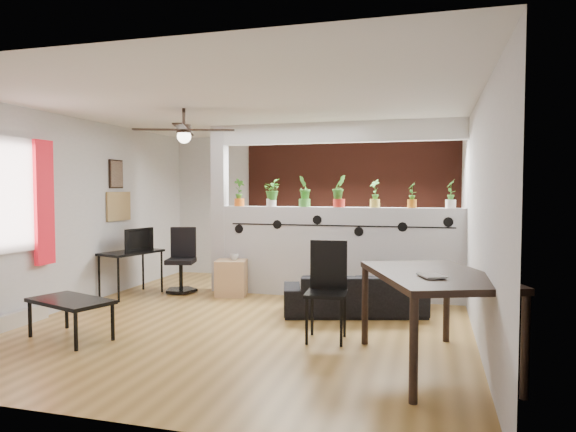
{
  "coord_description": "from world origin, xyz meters",
  "views": [
    {
      "loc": [
        2.13,
        -6.02,
        1.62
      ],
      "look_at": [
        0.27,
        0.6,
        1.26
      ],
      "focal_mm": 32.0,
      "sensor_mm": 36.0,
      "label": 1
    }
  ],
  "objects_px": {
    "potted_plant_6": "(451,193)",
    "folding_chair": "(327,281)",
    "cup": "(234,257)",
    "ceiling_fan": "(184,132)",
    "computer_desk": "(131,256)",
    "potted_plant_5": "(412,194)",
    "potted_plant_2": "(305,190)",
    "potted_plant_3": "(339,190)",
    "coffee_table": "(70,303)",
    "potted_plant_0": "(239,191)",
    "dining_table": "(434,283)",
    "potted_plant_4": "(375,193)",
    "sofa": "(354,294)",
    "office_chair": "(182,264)",
    "cube_shelf": "(231,278)",
    "potted_plant_1": "(271,192)"
  },
  "relations": [
    {
      "from": "potted_plant_4",
      "to": "sofa",
      "type": "relative_size",
      "value": 0.24
    },
    {
      "from": "potted_plant_3",
      "to": "coffee_table",
      "type": "distance_m",
      "value": 3.96
    },
    {
      "from": "ceiling_fan",
      "to": "dining_table",
      "type": "distance_m",
      "value": 3.47
    },
    {
      "from": "potted_plant_0",
      "to": "dining_table",
      "type": "bearing_deg",
      "value": -43.25
    },
    {
      "from": "potted_plant_4",
      "to": "cup",
      "type": "height_order",
      "value": "potted_plant_4"
    },
    {
      "from": "potted_plant_2",
      "to": "office_chair",
      "type": "relative_size",
      "value": 0.47
    },
    {
      "from": "cup",
      "to": "dining_table",
      "type": "xyz_separation_m",
      "value": [
        2.89,
        -2.42,
        0.18
      ]
    },
    {
      "from": "computer_desk",
      "to": "coffee_table",
      "type": "xyz_separation_m",
      "value": [
        0.64,
        -2.16,
        -0.23
      ]
    },
    {
      "from": "potted_plant_1",
      "to": "potted_plant_6",
      "type": "distance_m",
      "value": 2.63
    },
    {
      "from": "potted_plant_5",
      "to": "cup",
      "type": "xyz_separation_m",
      "value": [
        -2.59,
        -0.34,
        -0.96
      ]
    },
    {
      "from": "potted_plant_5",
      "to": "potted_plant_4",
      "type": "bearing_deg",
      "value": 180.0
    },
    {
      "from": "sofa",
      "to": "dining_table",
      "type": "xyz_separation_m",
      "value": [
        0.98,
        -1.8,
        0.52
      ]
    },
    {
      "from": "cup",
      "to": "coffee_table",
      "type": "distance_m",
      "value": 2.71
    },
    {
      "from": "potted_plant_1",
      "to": "office_chair",
      "type": "relative_size",
      "value": 0.43
    },
    {
      "from": "computer_desk",
      "to": "coffee_table",
      "type": "height_order",
      "value": "computer_desk"
    },
    {
      "from": "folding_chair",
      "to": "computer_desk",
      "type": "bearing_deg",
      "value": 157.24
    },
    {
      "from": "potted_plant_3",
      "to": "folding_chair",
      "type": "height_order",
      "value": "potted_plant_3"
    },
    {
      "from": "potted_plant_1",
      "to": "potted_plant_5",
      "type": "relative_size",
      "value": 1.13
    },
    {
      "from": "potted_plant_4",
      "to": "cup",
      "type": "distance_m",
      "value": 2.3
    },
    {
      "from": "potted_plant_3",
      "to": "sofa",
      "type": "distance_m",
      "value": 1.69
    },
    {
      "from": "potted_plant_1",
      "to": "computer_desk",
      "type": "height_order",
      "value": "potted_plant_1"
    },
    {
      "from": "potted_plant_3",
      "to": "coffee_table",
      "type": "height_order",
      "value": "potted_plant_3"
    },
    {
      "from": "cube_shelf",
      "to": "ceiling_fan",
      "type": "bearing_deg",
      "value": -102.42
    },
    {
      "from": "folding_chair",
      "to": "sofa",
      "type": "bearing_deg",
      "value": 84.38
    },
    {
      "from": "dining_table",
      "to": "coffee_table",
      "type": "xyz_separation_m",
      "value": [
        -3.76,
        -0.14,
        -0.39
      ]
    },
    {
      "from": "sofa",
      "to": "coffee_table",
      "type": "relative_size",
      "value": 1.65
    },
    {
      "from": "cup",
      "to": "potted_plant_3",
      "type": "bearing_deg",
      "value": 12.49
    },
    {
      "from": "ceiling_fan",
      "to": "computer_desk",
      "type": "height_order",
      "value": "ceiling_fan"
    },
    {
      "from": "potted_plant_4",
      "to": "computer_desk",
      "type": "distance_m",
      "value": 3.77
    },
    {
      "from": "computer_desk",
      "to": "dining_table",
      "type": "height_order",
      "value": "dining_table"
    },
    {
      "from": "potted_plant_0",
      "to": "potted_plant_3",
      "type": "relative_size",
      "value": 0.91
    },
    {
      "from": "ceiling_fan",
      "to": "folding_chair",
      "type": "distance_m",
      "value": 2.53
    },
    {
      "from": "potted_plant_6",
      "to": "office_chair",
      "type": "bearing_deg",
      "value": -175.99
    },
    {
      "from": "potted_plant_3",
      "to": "folding_chair",
      "type": "relative_size",
      "value": 0.45
    },
    {
      "from": "potted_plant_1",
      "to": "coffee_table",
      "type": "distance_m",
      "value": 3.41
    },
    {
      "from": "potted_plant_2",
      "to": "cup",
      "type": "bearing_deg",
      "value": -161.36
    },
    {
      "from": "dining_table",
      "to": "cup",
      "type": "bearing_deg",
      "value": 140.04
    },
    {
      "from": "sofa",
      "to": "cup",
      "type": "distance_m",
      "value": 2.03
    },
    {
      "from": "cup",
      "to": "folding_chair",
      "type": "height_order",
      "value": "folding_chair"
    },
    {
      "from": "potted_plant_0",
      "to": "cube_shelf",
      "type": "distance_m",
      "value": 1.35
    },
    {
      "from": "potted_plant_3",
      "to": "potted_plant_5",
      "type": "bearing_deg",
      "value": 0.0
    },
    {
      "from": "ceiling_fan",
      "to": "potted_plant_4",
      "type": "height_order",
      "value": "ceiling_fan"
    },
    {
      "from": "potted_plant_6",
      "to": "folding_chair",
      "type": "distance_m",
      "value": 2.67
    },
    {
      "from": "ceiling_fan",
      "to": "potted_plant_0",
      "type": "height_order",
      "value": "ceiling_fan"
    },
    {
      "from": "potted_plant_2",
      "to": "potted_plant_3",
      "type": "xyz_separation_m",
      "value": [
        0.53,
        -0.0,
        0.0
      ]
    },
    {
      "from": "potted_plant_2",
      "to": "potted_plant_5",
      "type": "relative_size",
      "value": 1.25
    },
    {
      "from": "potted_plant_4",
      "to": "potted_plant_6",
      "type": "bearing_deg",
      "value": 0.0
    },
    {
      "from": "potted_plant_5",
      "to": "cup",
      "type": "relative_size",
      "value": 2.9
    },
    {
      "from": "sofa",
      "to": "ceiling_fan",
      "type": "bearing_deg",
      "value": 7.43
    },
    {
      "from": "potted_plant_5",
      "to": "office_chair",
      "type": "height_order",
      "value": "potted_plant_5"
    }
  ]
}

